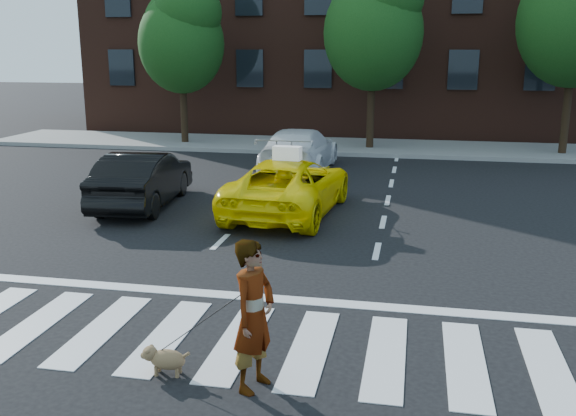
{
  "coord_description": "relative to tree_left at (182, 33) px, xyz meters",
  "views": [
    {
      "loc": [
        2.25,
        -7.7,
        3.88
      ],
      "look_at": [
        0.06,
        3.18,
        1.1
      ],
      "focal_mm": 40.0,
      "sensor_mm": 36.0,
      "label": 1
    }
  ],
  "objects": [
    {
      "name": "taxi_sign",
      "position": [
        6.29,
        -10.2,
        -2.95
      ],
      "size": [
        0.67,
        0.33,
        0.32
      ],
      "primitive_type": "cube",
      "rotation": [
        0.0,
        0.0,
        3.06
      ],
      "color": "white",
      "rests_on": "taxi"
    },
    {
      "name": "tree_left",
      "position": [
        0.0,
        0.0,
        0.0
      ],
      "size": [
        3.39,
        3.38,
        6.5
      ],
      "color": "black",
      "rests_on": "ground"
    },
    {
      "name": "tree_mid",
      "position": [
        7.5,
        -0.0,
        0.41
      ],
      "size": [
        3.69,
        3.69,
        7.1
      ],
      "color": "black",
      "rests_on": "ground"
    },
    {
      "name": "crosswalk",
      "position": [
        6.97,
        -17.0,
        -4.43
      ],
      "size": [
        13.0,
        2.4,
        0.01
      ],
      "primitive_type": "cube",
      "color": "silver",
      "rests_on": "ground"
    },
    {
      "name": "ground",
      "position": [
        6.97,
        -17.0,
        -4.44
      ],
      "size": [
        120.0,
        120.0,
        0.0
      ],
      "primitive_type": "plane",
      "color": "black",
      "rests_on": "ground"
    },
    {
      "name": "taxi",
      "position": [
        6.29,
        -10.0,
        -3.77
      ],
      "size": [
        2.6,
        4.96,
        1.33
      ],
      "primitive_type": "imported",
      "rotation": [
        0.0,
        0.0,
        3.06
      ],
      "color": "yellow",
      "rests_on": "ground"
    },
    {
      "name": "sidewalk_far",
      "position": [
        6.97,
        0.5,
        -4.37
      ],
      "size": [
        30.0,
        4.0,
        0.15
      ],
      "primitive_type": "cube",
      "color": "slate",
      "rests_on": "ground"
    },
    {
      "name": "white_suv",
      "position": [
        5.57,
        -4.69,
        -3.74
      ],
      "size": [
        2.05,
        4.85,
        1.4
      ],
      "primitive_type": "imported",
      "rotation": [
        0.0,
        0.0,
        3.12
      ],
      "color": "silver",
      "rests_on": "ground"
    },
    {
      "name": "stop_line",
      "position": [
        6.97,
        -15.4,
        -4.43
      ],
      "size": [
        12.0,
        0.3,
        0.01
      ],
      "primitive_type": "cube",
      "color": "silver",
      "rests_on": "ground"
    },
    {
      "name": "dog",
      "position": [
        6.33,
        -18.02,
        -4.23
      ],
      "size": [
        0.63,
        0.26,
        0.36
      ],
      "rotation": [
        0.0,
        0.0,
        0.06
      ],
      "color": "olive",
      "rests_on": "ground"
    },
    {
      "name": "building",
      "position": [
        6.97,
        8.0,
        1.56
      ],
      "size": [
        26.0,
        10.0,
        12.0
      ],
      "primitive_type": "cube",
      "color": "#412117",
      "rests_on": "ground"
    },
    {
      "name": "woman",
      "position": [
        7.49,
        -18.1,
        -3.54
      ],
      "size": [
        0.62,
        0.76,
        1.81
      ],
      "primitive_type": "imported",
      "rotation": [
        0.0,
        0.0,
        1.25
      ],
      "color": "#999999",
      "rests_on": "ground"
    },
    {
      "name": "black_sedan",
      "position": [
        2.55,
        -10.0,
        -3.75
      ],
      "size": [
        1.85,
        4.31,
        1.38
      ],
      "primitive_type": "imported",
      "rotation": [
        0.0,
        0.0,
        3.24
      ],
      "color": "black",
      "rests_on": "ground"
    }
  ]
}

